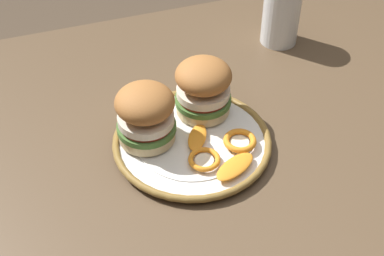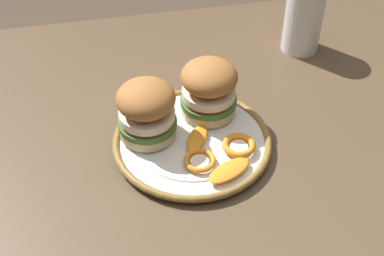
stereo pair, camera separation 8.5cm
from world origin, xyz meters
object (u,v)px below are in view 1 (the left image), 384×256
(dining_table, at_px, (203,173))
(dinner_plate, at_px, (192,142))
(sandwich_half_left, at_px, (146,114))
(drinking_glass, at_px, (281,17))
(sandwich_half_right, at_px, (203,87))

(dining_table, relative_size, dinner_plate, 4.93)
(dining_table, bearing_deg, sandwich_half_left, -3.40)
(sandwich_half_left, bearing_deg, dining_table, 176.60)
(dinner_plate, relative_size, drinking_glass, 1.98)
(sandwich_half_right, bearing_deg, dinner_plate, 55.85)
(dining_table, distance_m, sandwich_half_right, 0.17)
(sandwich_half_right, xyz_separation_m, drinking_glass, (-0.23, -0.18, -0.01))
(sandwich_half_right, relative_size, drinking_glass, 0.99)
(dinner_plate, relative_size, sandwich_half_right, 2.00)
(dining_table, distance_m, dinner_plate, 0.11)
(dining_table, distance_m, sandwich_half_left, 0.19)
(dinner_plate, height_order, sandwich_half_left, sandwich_half_left)
(dinner_plate, bearing_deg, sandwich_half_left, -21.03)
(sandwich_half_left, bearing_deg, sandwich_half_right, -162.59)
(dining_table, bearing_deg, dinner_plate, 36.46)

